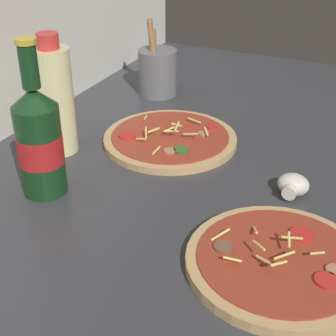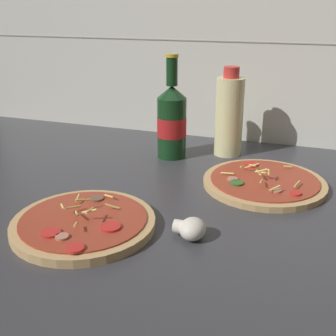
% 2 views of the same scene
% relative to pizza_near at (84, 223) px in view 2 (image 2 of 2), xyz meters
% --- Properties ---
extents(counter_slab, '(1.60, 0.90, 0.03)m').
position_rel_pizza_near_xyz_m(counter_slab, '(0.11, 0.15, -0.02)').
color(counter_slab, '#38383D').
rests_on(counter_slab, ground).
extents(tile_backsplash, '(1.60, 0.01, 0.60)m').
position_rel_pizza_near_xyz_m(tile_backsplash, '(0.11, 0.61, 0.27)').
color(tile_backsplash, silver).
rests_on(tile_backsplash, ground).
extents(pizza_near, '(0.25, 0.25, 0.04)m').
position_rel_pizza_near_xyz_m(pizza_near, '(0.00, 0.00, 0.00)').
color(pizza_near, tan).
rests_on(pizza_near, counter_slab).
extents(pizza_far, '(0.26, 0.26, 0.05)m').
position_rel_pizza_near_xyz_m(pizza_far, '(0.28, 0.29, -0.00)').
color(pizza_far, tan).
rests_on(pizza_far, counter_slab).
extents(beer_bottle, '(0.07, 0.07, 0.26)m').
position_rel_pizza_near_xyz_m(beer_bottle, '(0.03, 0.41, 0.09)').
color(beer_bottle, '#143819').
rests_on(beer_bottle, counter_slab).
extents(oil_bottle, '(0.07, 0.07, 0.23)m').
position_rel_pizza_near_xyz_m(oil_bottle, '(0.16, 0.47, 0.10)').
color(oil_bottle, beige).
rests_on(oil_bottle, counter_slab).
extents(mushroom_left, '(0.06, 0.05, 0.04)m').
position_rel_pizza_near_xyz_m(mushroom_left, '(0.19, 0.03, 0.01)').
color(mushroom_left, white).
rests_on(mushroom_left, counter_slab).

